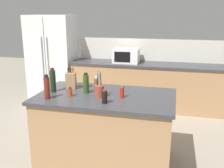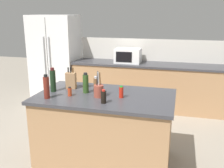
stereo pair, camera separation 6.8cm
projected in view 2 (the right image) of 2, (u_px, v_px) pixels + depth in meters
ground_plane at (105, 161)px, 3.54m from camera, size 14.00×14.00×0.00m
back_counter_run at (149, 86)px, 5.39m from camera, size 3.14×0.66×0.94m
wall_backsplash at (152, 50)px, 5.50m from camera, size 3.10×0.03×0.46m
kitchen_island at (105, 129)px, 3.42m from camera, size 1.73×1.01×0.94m
refrigerator at (55, 58)px, 5.83m from camera, size 0.98×0.75×1.88m
microwave at (128, 56)px, 5.34m from camera, size 0.51×0.39×0.29m
knife_block at (71, 80)px, 3.55m from camera, size 0.14×0.12×0.29m
utensil_crock at (99, 90)px, 3.20m from camera, size 0.12×0.12×0.32m
wine_bottle at (53, 80)px, 3.40m from camera, size 0.07×0.07×0.32m
vinegar_bottle at (46, 87)px, 3.13m from camera, size 0.07×0.07×0.30m
soy_sauce_bottle at (104, 97)px, 2.98m from camera, size 0.06×0.06×0.16m
spice_jar_paprika at (70, 92)px, 3.24m from camera, size 0.05×0.05×0.12m
olive_oil_bottle at (86, 83)px, 3.36m from camera, size 0.07×0.07×0.26m
hot_sauce_bottle at (121, 92)px, 3.17m from camera, size 0.05×0.05×0.15m
pepper_grinder at (96, 86)px, 3.30m from camera, size 0.06×0.06×0.24m
honey_jar at (86, 82)px, 3.62m from camera, size 0.08×0.08×0.15m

